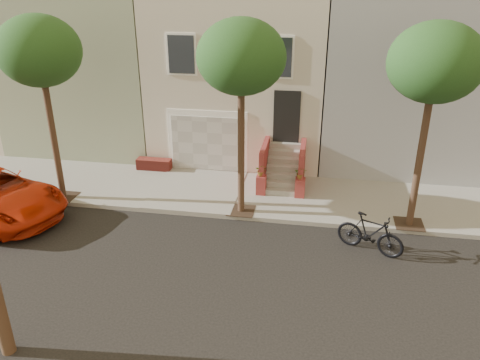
# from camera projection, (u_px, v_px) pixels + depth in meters

# --- Properties ---
(ground) EXTENTS (90.00, 90.00, 0.00)m
(ground) POSITION_uv_depth(u_px,v_px,m) (181.00, 279.00, 12.96)
(ground) COLOR black
(ground) RESTS_ON ground
(sidewalk) EXTENTS (40.00, 3.70, 0.15)m
(sidewalk) POSITION_uv_depth(u_px,v_px,m) (221.00, 192.00, 17.74)
(sidewalk) COLOR gray
(sidewalk) RESTS_ON ground
(house_row) EXTENTS (33.10, 11.70, 7.00)m
(house_row) POSITION_uv_depth(u_px,v_px,m) (246.00, 66.00, 21.53)
(house_row) COLOR beige
(house_row) RESTS_ON sidewalk
(tree_left) EXTENTS (2.70, 2.57, 6.30)m
(tree_left) POSITION_uv_depth(u_px,v_px,m) (39.00, 52.00, 15.15)
(tree_left) COLOR #2D2116
(tree_left) RESTS_ON sidewalk
(tree_mid) EXTENTS (2.70, 2.57, 6.30)m
(tree_mid) POSITION_uv_depth(u_px,v_px,m) (241.00, 58.00, 14.16)
(tree_mid) COLOR #2D2116
(tree_mid) RESTS_ON sidewalk
(tree_right) EXTENTS (2.70, 2.57, 6.30)m
(tree_right) POSITION_uv_depth(u_px,v_px,m) (436.00, 64.00, 13.33)
(tree_right) COLOR #2D2116
(tree_right) RESTS_ON sidewalk
(motorcycle) EXTENTS (2.07, 1.34, 1.21)m
(motorcycle) POSITION_uv_depth(u_px,v_px,m) (370.00, 233.00, 13.98)
(motorcycle) COLOR black
(motorcycle) RESTS_ON ground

